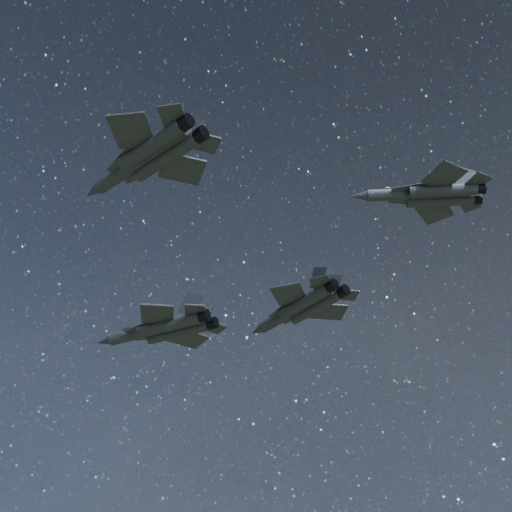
% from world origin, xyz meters
% --- Properties ---
extents(jet_lead, '(19.48, 13.90, 4.98)m').
position_xyz_m(jet_lead, '(-21.14, 5.49, 139.34)').
color(jet_lead, '#2F333B').
extents(jet_left, '(18.43, 12.08, 4.75)m').
position_xyz_m(jet_left, '(-3.45, 12.05, 141.67)').
color(jet_left, '#2F333B').
extents(jet_right, '(16.80, 11.47, 4.22)m').
position_xyz_m(jet_right, '(-5.33, -21.38, 141.12)').
color(jet_right, '#2F333B').
extents(jet_slot, '(15.28, 10.09, 3.91)m').
position_xyz_m(jet_slot, '(16.88, 0.61, 144.91)').
color(jet_slot, '#2F333B').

